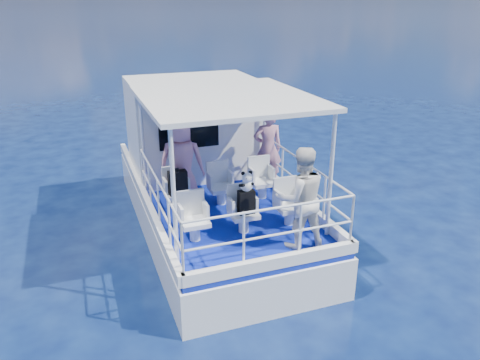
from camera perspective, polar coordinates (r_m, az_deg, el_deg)
name	(u,v)px	position (r m, az deg, el deg)	size (l,w,h in m)	color
ground	(225,247)	(9.80, -1.84, -8.12)	(2000.00, 2000.00, 0.00)	#08133B
hull	(211,226)	(10.64, -3.55, -5.61)	(3.00, 7.00, 1.60)	white
deck	(210,191)	(10.28, -3.65, -1.39)	(2.90, 6.90, 0.10)	navy
cabin	(193,126)	(11.10, -5.73, 6.56)	(2.85, 2.00, 2.20)	white
canopy	(226,98)	(8.50, -1.67, 9.95)	(3.00, 3.20, 0.08)	white
canopy_posts	(228,159)	(8.76, -1.48, 2.56)	(2.77, 2.97, 2.20)	white
railings	(234,195)	(8.69, -0.76, -1.84)	(2.84, 3.59, 1.00)	white
seat_port_fwd	(178,201)	(9.28, -7.60, -2.56)	(0.48, 0.46, 0.38)	white
seat_center_fwd	(221,195)	(9.48, -2.30, -1.82)	(0.48, 0.46, 0.38)	white
seat_stbd_fwd	(262,189)	(9.77, 2.73, -1.10)	(0.48, 0.46, 0.38)	white
seat_port_aft	(195,230)	(8.13, -5.54, -6.08)	(0.48, 0.46, 0.38)	white
seat_center_aft	(244,222)	(8.37, 0.44, -5.13)	(0.48, 0.46, 0.38)	white
seat_stbd_aft	(289,214)	(8.69, 6.03, -4.19)	(0.48, 0.46, 0.38)	white
passenger_port_fwd	(182,162)	(9.26, -7.11, 2.20)	(0.68, 0.48, 1.81)	pink
passenger_stbd_fwd	(268,148)	(10.16, 3.39, 3.87)	(0.64, 0.42, 1.74)	#C37E92
passenger_stbd_aft	(301,198)	(7.69, 7.41, -2.20)	(0.85, 0.66, 1.74)	silver
backpack_port	(178,183)	(9.03, -7.60, -0.32)	(0.36, 0.20, 0.47)	black
backpack_center	(246,202)	(8.17, 0.77, -2.70)	(0.28, 0.16, 0.43)	black
compact_camera	(176,170)	(8.94, -7.78, 1.24)	(0.10, 0.06, 0.06)	black
panda	(247,181)	(8.01, 0.81, -0.14)	(0.23, 0.19, 0.36)	white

